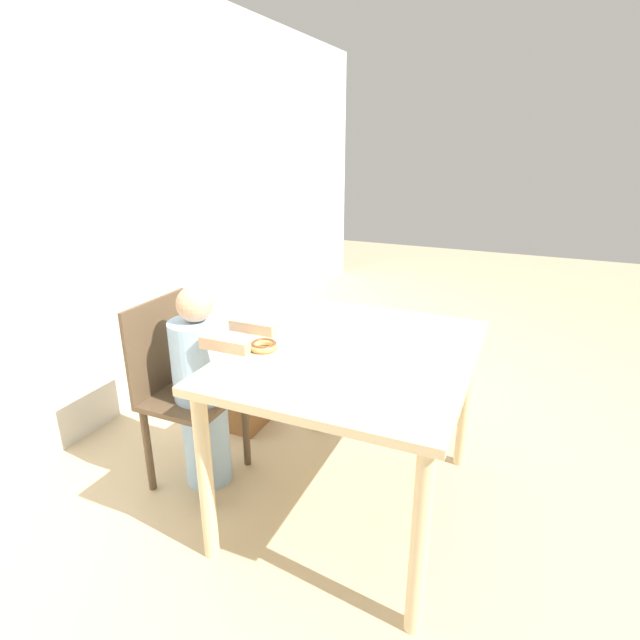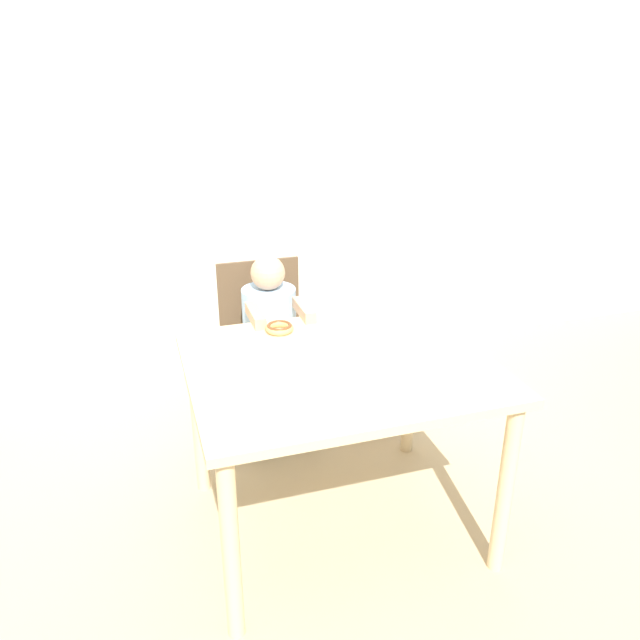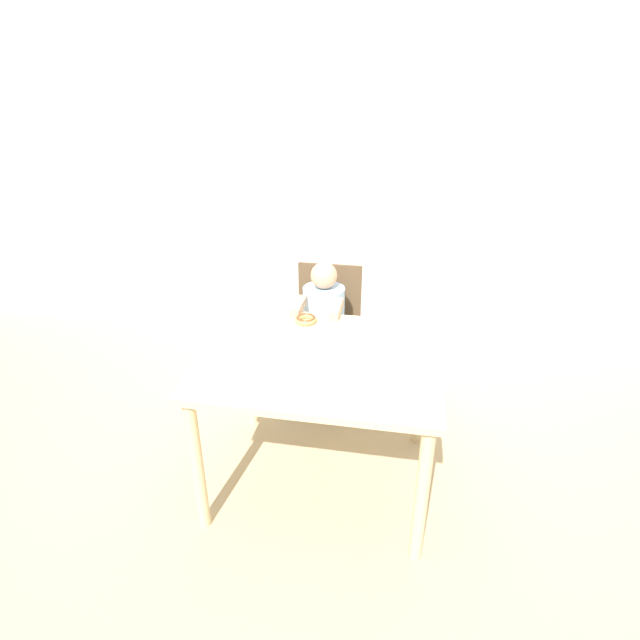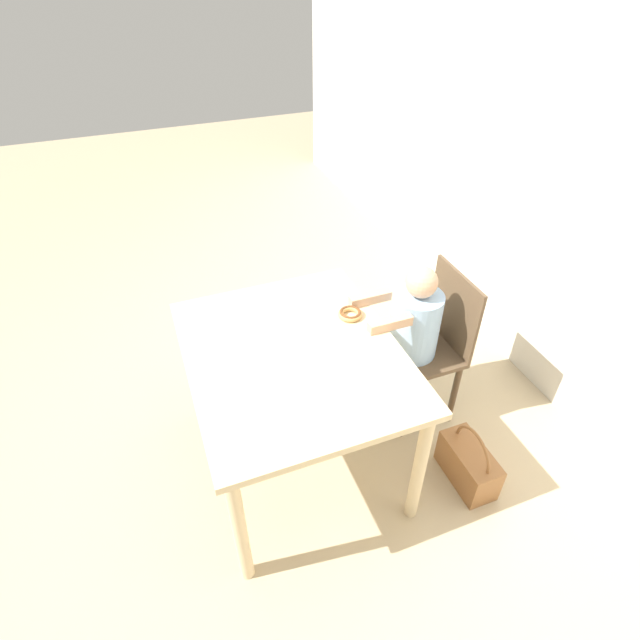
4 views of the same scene
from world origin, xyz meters
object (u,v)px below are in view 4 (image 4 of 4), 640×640
object	(u,v)px
donut	(350,314)
handbag	(468,464)
chair	(429,344)
child_figure	(411,346)

from	to	relation	value
donut	handbag	xyz separation A→B (m)	(0.59, 0.43, -0.67)
chair	donut	world-z (taller)	chair
child_figure	chair	bearing A→B (deg)	90.00
chair	handbag	xyz separation A→B (m)	(0.55, -0.04, -0.36)
chair	child_figure	bearing A→B (deg)	-90.00
child_figure	donut	bearing A→B (deg)	-95.98
handbag	chair	bearing A→B (deg)	175.78
chair	donut	size ratio (longest dim) A/B	7.57
child_figure	handbag	xyz separation A→B (m)	(0.55, 0.08, -0.38)
donut	handbag	size ratio (longest dim) A/B	0.33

